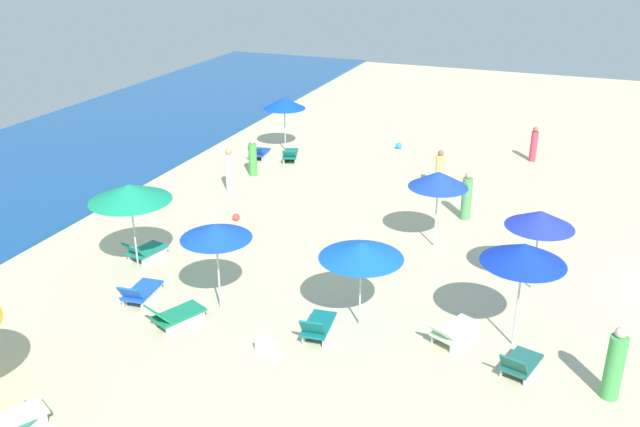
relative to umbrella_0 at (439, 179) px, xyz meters
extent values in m
cylinder|color=silver|center=(0.00, 0.00, -1.23)|extent=(0.05, 0.05, 1.97)
cone|color=blue|center=(0.00, 0.00, 0.00)|extent=(1.82, 1.82, 0.49)
cylinder|color=silver|center=(-5.21, 0.73, -1.28)|extent=(0.05, 0.05, 1.86)
cone|color=blue|center=(-5.21, 0.73, -0.15)|extent=(2.08, 2.08, 0.41)
cube|color=silver|center=(-6.00, 1.26, -2.08)|extent=(1.12, 0.16, 0.26)
cube|color=silver|center=(-6.06, 1.76, -2.08)|extent=(1.12, 0.16, 0.26)
cube|color=#106E6D|center=(-6.03, 1.51, -1.92)|extent=(1.31, 0.73, 0.06)
cube|color=#106E6D|center=(-6.60, 1.44, -1.68)|extent=(0.43, 0.60, 0.52)
cube|color=silver|center=(-11.33, 6.14, -2.09)|extent=(1.05, 0.58, 0.25)
cube|color=white|center=(-11.45, 5.91, -1.93)|extent=(1.44, 1.15, 0.06)
cube|color=silver|center=(-11.56, 6.06, -2.11)|extent=(1.21, 0.07, 0.20)
cube|color=#2E7B68|center=(-11.57, 5.79, -1.98)|extent=(1.35, 0.65, 0.06)
cylinder|color=silver|center=(-4.95, 7.52, -1.08)|extent=(0.05, 0.05, 2.27)
cone|color=#189967|center=(-4.95, 7.52, 0.30)|extent=(2.29, 2.29, 0.47)
cube|color=silver|center=(-4.10, 7.55, -2.08)|extent=(0.99, 0.25, 0.26)
cube|color=silver|center=(-3.97, 8.11, -2.08)|extent=(0.99, 0.25, 0.26)
cube|color=#187C68|center=(-4.03, 7.83, -1.92)|extent=(1.23, 0.89, 0.06)
cube|color=#187C68|center=(-4.53, 7.94, -1.73)|extent=(0.48, 0.70, 0.43)
cube|color=silver|center=(-6.13, 6.27, -2.09)|extent=(1.10, 0.15, 0.24)
cube|color=silver|center=(-6.19, 6.81, -2.09)|extent=(1.10, 0.15, 0.24)
cube|color=blue|center=(-6.16, 6.54, -1.94)|extent=(1.28, 0.75, 0.06)
cube|color=blue|center=(-6.72, 6.48, -1.73)|extent=(0.39, 0.63, 0.45)
cylinder|color=silver|center=(-5.80, 4.37, -1.20)|extent=(0.05, 0.05, 2.02)
cone|color=blue|center=(-5.80, 4.37, 0.01)|extent=(1.83, 1.83, 0.39)
cube|color=silver|center=(-6.94, 4.72, -2.09)|extent=(1.06, 0.50, 0.24)
cube|color=silver|center=(-6.71, 5.23, -2.09)|extent=(1.06, 0.50, 0.24)
cube|color=#1A845A|center=(-6.82, 4.98, -1.94)|extent=(1.42, 1.11, 0.06)
cube|color=#1A845A|center=(-7.36, 5.21, -1.72)|extent=(0.65, 0.74, 0.48)
cylinder|color=silver|center=(7.38, 8.40, -1.26)|extent=(0.05, 0.05, 1.90)
cone|color=blue|center=(7.38, 8.40, -0.07)|extent=(1.84, 1.84, 0.48)
cube|color=silver|center=(5.97, 8.69, -2.09)|extent=(1.05, 0.18, 0.23)
cube|color=silver|center=(5.90, 9.22, -2.09)|extent=(1.05, 0.18, 0.23)
cube|color=#1E46A3|center=(5.93, 8.96, -1.95)|extent=(1.24, 0.78, 0.06)
cube|color=#1E46A3|center=(5.40, 8.88, -1.75)|extent=(0.41, 0.63, 0.42)
cube|color=silver|center=(6.24, 7.38, -2.08)|extent=(1.20, 0.45, 0.26)
cube|color=silver|center=(6.09, 7.83, -2.08)|extent=(1.20, 0.45, 0.26)
cube|color=#146E5D|center=(6.16, 7.61, -1.92)|extent=(1.51, 0.99, 0.06)
cube|color=#146E5D|center=(5.55, 7.40, -1.74)|extent=(0.49, 0.61, 0.40)
cylinder|color=silver|center=(-4.72, -2.97, -1.12)|extent=(0.05, 0.05, 2.18)
cone|color=#1131BE|center=(-4.72, -2.97, 0.21)|extent=(1.95, 1.95, 0.48)
cube|color=silver|center=(-5.12, -1.91, -2.09)|extent=(1.10, 0.53, 0.25)
cube|color=silver|center=(-4.89, -1.41, -2.09)|extent=(1.10, 0.53, 0.25)
cube|color=silver|center=(-5.01, -1.66, -1.93)|extent=(1.47, 1.14, 0.06)
cube|color=silver|center=(-5.56, -1.40, -1.76)|extent=(0.57, 0.70, 0.38)
cube|color=silver|center=(-5.83, -3.53, -2.11)|extent=(0.97, 0.30, 0.20)
cube|color=silver|center=(-5.69, -3.02, -2.11)|extent=(0.97, 0.30, 0.20)
cube|color=#226358|center=(-5.76, -3.27, -1.98)|extent=(1.24, 0.90, 0.06)
cube|color=#226358|center=(-6.24, -3.14, -1.77)|extent=(0.43, 0.65, 0.45)
cylinder|color=silver|center=(-1.70, -3.12, -1.28)|extent=(0.05, 0.05, 1.85)
cone|color=#2235D2|center=(-1.70, -3.12, -0.13)|extent=(1.84, 1.84, 0.46)
cylinder|color=green|center=(3.85, 8.23, -1.56)|extent=(0.39, 0.39, 1.31)
sphere|color=beige|center=(3.85, 8.23, -0.80)|extent=(0.23, 0.23, 0.23)
cylinder|color=#48AA53|center=(-6.01, -5.13, -1.47)|extent=(0.45, 0.45, 1.49)
sphere|color=beige|center=(-6.01, -5.13, -0.62)|extent=(0.24, 0.24, 0.24)
cylinder|color=#F9D770|center=(5.19, 0.98, -1.57)|extent=(0.47, 0.47, 1.27)
sphere|color=#8B604D|center=(5.19, 0.98, -0.83)|extent=(0.23, 0.23, 0.23)
cylinder|color=#539E5A|center=(2.50, -0.51, -1.47)|extent=(0.47, 0.47, 1.47)
sphere|color=tan|center=(2.50, -0.51, -0.64)|extent=(0.22, 0.22, 0.22)
cylinder|color=white|center=(1.88, 8.21, -1.48)|extent=(0.31, 0.31, 1.46)
sphere|color=tan|center=(1.88, 8.21, -0.64)|extent=(0.25, 0.25, 0.25)
cylinder|color=#D23B53|center=(9.81, -2.04, -1.57)|extent=(0.40, 0.40, 1.29)
sphere|color=#9A5C49|center=(9.81, -2.04, -0.82)|extent=(0.22, 0.22, 0.22)
sphere|color=#2798DA|center=(9.41, 3.72, -2.07)|extent=(0.28, 0.28, 0.28)
sphere|color=#DA413C|center=(-0.50, 6.71, -2.09)|extent=(0.25, 0.25, 0.25)
cube|color=silver|center=(-7.18, 2.38, -2.04)|extent=(0.51, 0.56, 0.33)
camera|label=1|loc=(-19.37, -3.75, 7.05)|focal=38.44mm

